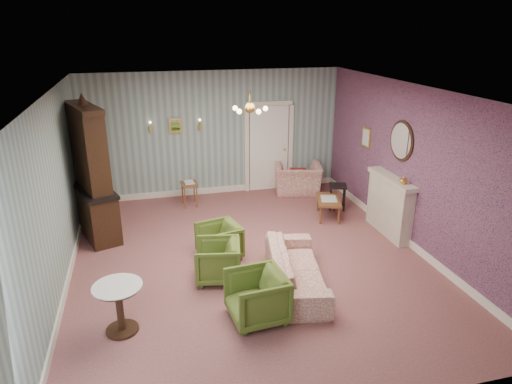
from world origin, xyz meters
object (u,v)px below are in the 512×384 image
object	(u,v)px
olive_chair_c	(219,239)
pedestal_table	(120,308)
dresser	(90,169)
fireplace	(389,205)
wingback_chair	(298,174)
coffee_table	(328,208)
side_table_black	(337,197)
olive_chair_a	(257,295)
olive_chair_b	(218,259)
sofa_chintz	(296,263)

from	to	relation	value
olive_chair_c	pedestal_table	size ratio (longest dim) A/B	0.97
dresser	fireplace	world-z (taller)	dresser
wingback_chair	dresser	world-z (taller)	dresser
coffee_table	side_table_black	xyz separation A→B (m)	(0.37, 0.39, 0.07)
olive_chair_a	side_table_black	xyz separation A→B (m)	(2.73, 3.47, -0.11)
olive_chair_b	olive_chair_c	size ratio (longest dim) A/B	1.04
wingback_chair	pedestal_table	size ratio (longest dim) A/B	1.55
olive_chair_b	side_table_black	world-z (taller)	olive_chair_b
sofa_chintz	dresser	distance (m)	4.28
wingback_chair	coffee_table	size ratio (longest dim) A/B	1.32
wingback_chair	olive_chair_c	bearing A→B (deg)	63.42
coffee_table	olive_chair_b	bearing A→B (deg)	-144.94
fireplace	sofa_chintz	bearing A→B (deg)	-149.95
dresser	side_table_black	world-z (taller)	dresser
olive_chair_c	pedestal_table	world-z (taller)	pedestal_table
side_table_black	olive_chair_c	bearing A→B (deg)	-151.81
wingback_chair	side_table_black	size ratio (longest dim) A/B	1.96
olive_chair_b	olive_chair_c	world-z (taller)	olive_chair_b
olive_chair_c	dresser	world-z (taller)	dresser
olive_chair_b	pedestal_table	distance (m)	1.79
olive_chair_c	coffee_table	bearing A→B (deg)	101.87
wingback_chair	side_table_black	world-z (taller)	wingback_chair
sofa_chintz	side_table_black	distance (m)	3.37
wingback_chair	dresser	distance (m)	4.80
olive_chair_a	fireplace	size ratio (longest dim) A/B	0.55
olive_chair_a	fireplace	world-z (taller)	fireplace
olive_chair_b	olive_chair_c	bearing A→B (deg)	179.15
sofa_chintz	fireplace	size ratio (longest dim) A/B	1.44
fireplace	coffee_table	distance (m)	1.35
fireplace	pedestal_table	xyz separation A→B (m)	(-5.00, -1.89, -0.23)
olive_chair_a	coffee_table	xyz separation A→B (m)	(2.36, 3.08, -0.18)
sofa_chintz	dresser	xyz separation A→B (m)	(-3.14, 2.74, 0.94)
pedestal_table	olive_chair_b	bearing A→B (deg)	34.20
sofa_chintz	wingback_chair	world-z (taller)	wingback_chair
fireplace	pedestal_table	bearing A→B (deg)	-159.29
olive_chair_a	sofa_chintz	world-z (taller)	sofa_chintz
olive_chair_a	olive_chair_b	size ratio (longest dim) A/B	1.08
olive_chair_c	sofa_chintz	world-z (taller)	sofa_chintz
dresser	side_table_black	size ratio (longest dim) A/B	4.78
dresser	side_table_black	xyz separation A→B (m)	(5.06, 0.03, -1.06)
olive_chair_a	sofa_chintz	distance (m)	1.08
olive_chair_c	fireplace	distance (m)	3.38
dresser	coffee_table	size ratio (longest dim) A/B	3.23
dresser	sofa_chintz	bearing A→B (deg)	-60.12
olive_chair_a	olive_chair_c	bearing A→B (deg)	-179.76
olive_chair_a	dresser	world-z (taller)	dresser
olive_chair_b	sofa_chintz	bearing A→B (deg)	77.97
olive_chair_c	side_table_black	xyz separation A→B (m)	(2.92, 1.56, -0.07)
olive_chair_c	coffee_table	distance (m)	2.81
olive_chair_b	coffee_table	distance (m)	3.29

